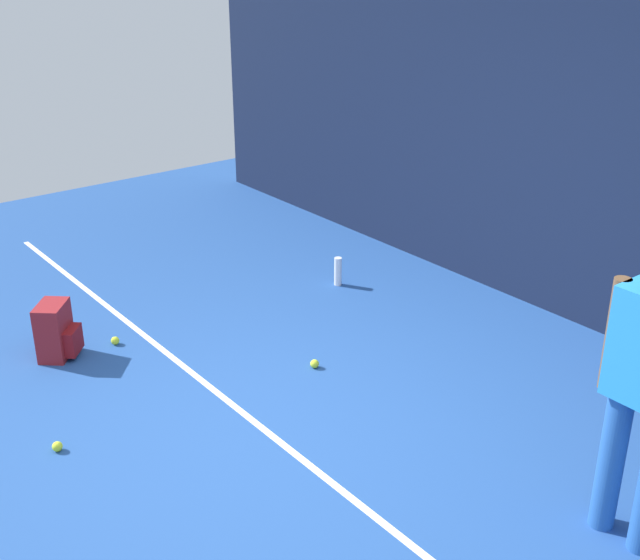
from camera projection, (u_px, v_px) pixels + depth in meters
name	position (u px, v px, depth m)	size (l,w,h in m)	color
ground_plane	(272.00, 436.00, 5.27)	(12.00, 12.00, 0.00)	#234C93
back_fence	(576.00, 163.00, 6.44)	(10.00, 0.10, 2.63)	#141E38
court_line	(272.00, 435.00, 5.27)	(9.00, 0.05, 0.00)	white
backpack	(56.00, 332.00, 6.17)	(0.38, 0.38, 0.44)	maroon
tennis_ball_near_player	(57.00, 446.00, 5.10)	(0.07, 0.07, 0.07)	#CCE033
tennis_ball_by_fence	(315.00, 364.00, 6.07)	(0.07, 0.07, 0.07)	#CCE033
tennis_ball_mid_court	(115.00, 341.00, 6.41)	(0.07, 0.07, 0.07)	#CCE033
water_bottle	(338.00, 271.00, 7.44)	(0.07, 0.07, 0.27)	white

